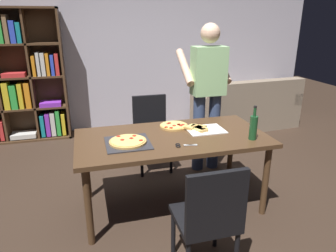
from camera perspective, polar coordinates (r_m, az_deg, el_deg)
The scene contains 13 objects.
ground_plane at distance 3.24m, azimuth 0.72°, elevation -14.33°, with size 12.00×12.00×0.00m, color #38281E.
back_wall at distance 5.26m, azimuth -7.30°, elevation 14.87°, with size 6.40×0.10×2.80m, color #BCB7C6.
dining_table at distance 2.92m, azimuth 0.78°, elevation -3.20°, with size 1.78×0.89×0.75m.
chair_near_camera at distance 2.23m, azimuth 7.65°, elevation -16.08°, with size 0.42×0.42×0.90m.
chair_far_side at distance 3.83m, azimuth -3.09°, elevation -0.32°, with size 0.42×0.42×0.90m.
couch at distance 5.50m, azimuth 14.26°, elevation 2.98°, with size 1.75×0.96×0.85m.
bookshelf at distance 5.14m, azimuth -26.35°, elevation 7.63°, with size 1.40×0.35×1.95m.
person_serving_pizza at distance 3.67m, azimuth 7.29°, elevation 6.61°, with size 0.55×0.54×1.75m.
pepperoni_pizza_on_tray at distance 2.75m, azimuth -7.43°, elevation -2.93°, with size 0.39×0.39×0.04m.
pizza_slices_on_towel at distance 3.07m, azimuth 6.17°, elevation -0.51°, with size 0.38×0.29×0.03m.
wine_bottle at distance 2.89m, azimuth 15.50°, elevation -0.16°, with size 0.07×0.07×0.32m.
kitchen_scissors at distance 2.68m, azimuth 2.69°, elevation -3.57°, with size 0.20×0.09×0.01m.
second_pizza_plain at distance 3.14m, azimuth 1.09°, elevation 0.07°, with size 0.28×0.28×0.03m.
Camera 1 is at (-0.75, -2.59, 1.80)m, focal length 32.98 mm.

